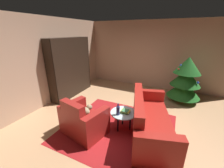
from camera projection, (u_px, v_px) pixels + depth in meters
ground_plane at (128, 126)px, 3.51m from camera, size 7.12×7.12×0.00m
wall_back at (154, 55)px, 5.59m from camera, size 5.54×0.06×2.63m
wall_left at (41, 64)px, 4.14m from camera, size 0.06×6.05×2.63m
area_rug at (118, 128)px, 3.42m from camera, size 2.51×2.33×0.01m
bookshelf_unit at (73, 68)px, 5.08m from camera, size 0.37×1.79×2.02m
armchair_red at (83, 121)px, 3.19m from camera, size 1.08×0.90×0.87m
couch_red at (149, 121)px, 3.20m from camera, size 1.34×2.18×0.90m
coffee_table at (124, 114)px, 3.28m from camera, size 0.61×0.61×0.45m
book_stack_on_table at (125, 111)px, 3.23m from camera, size 0.23×0.17×0.07m
bottle_on_table at (118, 110)px, 3.13m from camera, size 0.07×0.07×0.28m
decorated_tree at (186, 79)px, 4.53m from camera, size 1.03×1.03×1.48m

